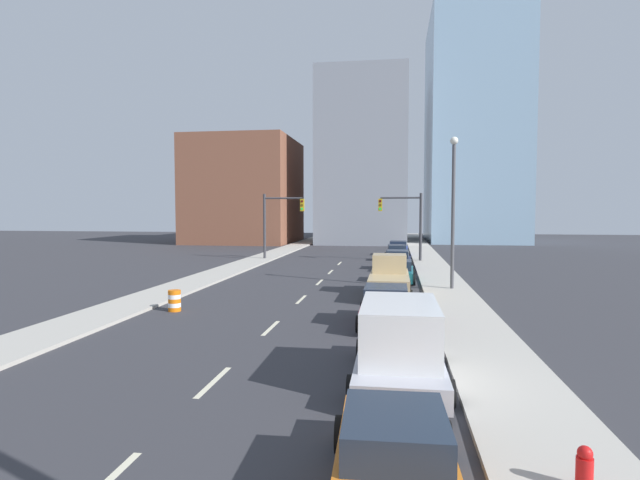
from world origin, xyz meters
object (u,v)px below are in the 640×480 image
at_px(fire_hydrant, 584,472).
at_px(sedan_black, 397,254).
at_px(sedan_orange, 395,458).
at_px(sedan_navy, 398,261).
at_px(sedan_teal, 399,272).
at_px(sedan_maroon, 386,308).
at_px(box_truck_silver, 399,345).
at_px(street_lamp, 453,202).
at_px(traffic_signal_left, 276,217).
at_px(traffic_barrel, 175,301).
at_px(pickup_truck_tan, 389,280).
at_px(traffic_signal_right, 408,218).
at_px(sedan_blue, 398,249).

xyz_separation_m(fire_hydrant, sedan_black, (-2.86, 36.88, 0.25)).
xyz_separation_m(sedan_orange, sedan_navy, (0.15, 30.84, 0.05)).
bearing_deg(fire_hydrant, sedan_teal, 96.54).
height_order(sedan_orange, sedan_teal, sedan_teal).
height_order(sedan_maroon, sedan_black, sedan_maroon).
bearing_deg(box_truck_silver, street_lamp, 78.58).
height_order(traffic_signal_left, traffic_barrel, traffic_signal_left).
bearing_deg(pickup_truck_tan, fire_hydrant, -79.74).
height_order(sedan_orange, box_truck_silver, box_truck_silver).
bearing_deg(sedan_orange, sedan_navy, 87.78).
xyz_separation_m(street_lamp, fire_hydrant, (-0.20, -20.57, -4.56)).
bearing_deg(traffic_signal_left, fire_hydrant, -69.18).
xyz_separation_m(traffic_signal_left, sedan_orange, (10.86, -36.74, -3.25)).
relative_size(box_truck_silver, sedan_navy, 1.16).
xyz_separation_m(traffic_signal_right, sedan_navy, (-0.93, -5.90, -3.21)).
distance_m(fire_hydrant, sedan_teal, 23.87).
height_order(sedan_orange, sedan_navy, sedan_navy).
relative_size(traffic_barrel, sedan_teal, 0.21).
height_order(traffic_barrel, fire_hydrant, traffic_barrel).
bearing_deg(traffic_barrel, traffic_signal_right, 65.14).
bearing_deg(pickup_truck_tan, box_truck_silver, -88.06).
xyz_separation_m(pickup_truck_tan, sedan_black, (0.42, 18.64, -0.21)).
bearing_deg(traffic_signal_left, box_truck_silver, -70.75).
distance_m(traffic_signal_left, box_truck_silver, 33.39).
height_order(box_truck_silver, sedan_navy, box_truck_silver).
bearing_deg(traffic_barrel, sedan_navy, 60.50).
distance_m(sedan_maroon, pickup_truck_tan, 6.79).
bearing_deg(sedan_orange, pickup_truck_tan, 89.06).
height_order(traffic_signal_right, sedan_black, traffic_signal_right).
height_order(traffic_barrel, pickup_truck_tan, pickup_truck_tan).
bearing_deg(traffic_signal_left, pickup_truck_tan, -59.76).
bearing_deg(box_truck_silver, traffic_barrel, 141.05).
relative_size(fire_hydrant, sedan_blue, 0.19).
xyz_separation_m(fire_hydrant, box_truck_silver, (-2.84, 4.90, 0.60)).
xyz_separation_m(sedan_orange, box_truck_silver, (0.10, 5.34, 0.38)).
relative_size(traffic_signal_right, street_lamp, 0.70).
height_order(traffic_signal_right, sedan_teal, traffic_signal_right).
bearing_deg(sedan_black, traffic_signal_right, -33.29).
bearing_deg(traffic_signal_right, sedan_orange, -91.68).
distance_m(fire_hydrant, sedan_orange, 2.99).
relative_size(sedan_orange, sedan_blue, 1.00).
bearing_deg(traffic_barrel, sedan_teal, 47.37).
relative_size(traffic_barrel, fire_hydrant, 1.14).
xyz_separation_m(traffic_signal_right, fire_hydrant, (1.87, -36.31, -3.47)).
distance_m(fire_hydrant, sedan_maroon, 11.93).
xyz_separation_m(sedan_teal, sedan_black, (-0.14, 13.17, 0.03)).
distance_m(street_lamp, pickup_truck_tan, 5.86).
xyz_separation_m(traffic_signal_right, pickup_truck_tan, (-1.41, -18.06, -3.01)).
bearing_deg(box_truck_silver, traffic_signal_right, 87.80).
bearing_deg(fire_hydrant, sedan_black, 94.43).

